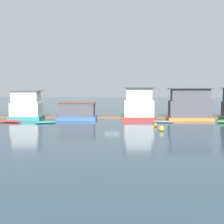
# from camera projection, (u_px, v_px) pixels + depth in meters

# --- Properties ---
(ground_plane) EXTENTS (200.00, 200.00, 0.00)m
(ground_plane) POSITION_uv_depth(u_px,v_px,m) (112.00, 120.00, 52.25)
(ground_plane) COLOR #385160
(dock_walkway) EXTENTS (59.60, 1.66, 0.30)m
(dock_walkway) POSITION_uv_depth(u_px,v_px,m) (113.00, 117.00, 55.09)
(dock_walkway) COLOR brown
(dock_walkway) RESTS_ON ground_plane
(houseboat_teal) EXTENTS (5.29, 3.67, 4.93)m
(houseboat_teal) POSITION_uv_depth(u_px,v_px,m) (26.00, 106.00, 52.28)
(houseboat_teal) COLOR teal
(houseboat_teal) RESTS_ON ground_plane
(houseboat_blue) EXTENTS (6.55, 3.95, 2.94)m
(houseboat_blue) POSITION_uv_depth(u_px,v_px,m) (77.00, 111.00, 52.72)
(houseboat_blue) COLOR #3866B7
(houseboat_blue) RESTS_ON ground_plane
(houseboat_red) EXTENTS (5.42, 4.17, 5.40)m
(houseboat_red) POSITION_uv_depth(u_px,v_px,m) (139.00, 105.00, 51.69)
(houseboat_red) COLOR red
(houseboat_red) RESTS_ON ground_plane
(houseboat_orange) EXTENTS (7.41, 3.33, 5.31)m
(houseboat_orange) POSITION_uv_depth(u_px,v_px,m) (190.00, 105.00, 51.85)
(houseboat_orange) COLOR orange
(houseboat_orange) RESTS_ON ground_plane
(dinghy_red) EXTENTS (3.89, 1.78, 0.46)m
(dinghy_red) POSITION_uv_depth(u_px,v_px,m) (10.00, 121.00, 48.45)
(dinghy_red) COLOR red
(dinghy_red) RESTS_ON ground_plane
(dinghy_teal) EXTENTS (3.64, 2.32, 0.35)m
(dinghy_teal) POSITION_uv_depth(u_px,v_px,m) (46.00, 122.00, 47.44)
(dinghy_teal) COLOR teal
(dinghy_teal) RESTS_ON ground_plane
(dinghy_grey) EXTENTS (3.57, 1.51, 0.36)m
(dinghy_grey) POSITION_uv_depth(u_px,v_px,m) (164.00, 122.00, 48.09)
(dinghy_grey) COLOR gray
(dinghy_grey) RESTS_ON ground_plane
(dinghy_green) EXTENTS (3.06, 2.16, 0.49)m
(dinghy_green) POSITION_uv_depth(u_px,v_px,m) (224.00, 121.00, 48.03)
(dinghy_green) COLOR #47844C
(dinghy_green) RESTS_ON ground_plane
(mooring_post_near_left) EXTENTS (0.23, 0.23, 2.03)m
(mooring_post_near_left) POSITION_uv_depth(u_px,v_px,m) (192.00, 113.00, 53.49)
(mooring_post_near_left) COLOR brown
(mooring_post_near_left) RESTS_ON ground_plane
(mooring_post_far_left) EXTENTS (0.31, 0.31, 2.16)m
(mooring_post_far_left) POSITION_uv_depth(u_px,v_px,m) (140.00, 113.00, 53.78)
(mooring_post_far_left) COLOR #846B4C
(mooring_post_far_left) RESTS_ON ground_plane
(buoy_yellow) EXTENTS (0.68, 0.68, 0.68)m
(buoy_yellow) POSITION_uv_depth(u_px,v_px,m) (161.00, 128.00, 39.54)
(buoy_yellow) COLOR yellow
(buoy_yellow) RESTS_ON ground_plane
(buoy_orange) EXTENTS (0.54, 0.54, 0.54)m
(buoy_orange) POSITION_uv_depth(u_px,v_px,m) (155.00, 125.00, 43.60)
(buoy_orange) COLOR orange
(buoy_orange) RESTS_ON ground_plane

